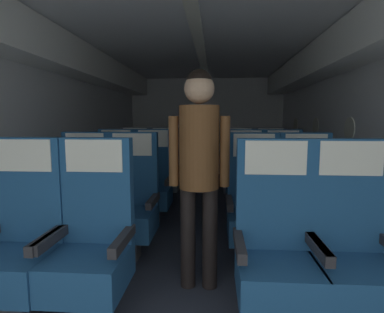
% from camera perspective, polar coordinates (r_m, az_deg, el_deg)
% --- Properties ---
extents(ground, '(3.62, 7.20, 0.02)m').
position_cam_1_polar(ground, '(3.70, 1.04, -12.60)').
color(ground, '#2D3342').
extents(fuselage_shell, '(3.50, 6.85, 2.19)m').
position_cam_1_polar(fuselage_shell, '(3.77, 1.34, 12.41)').
color(fuselage_shell, silver).
rests_on(fuselage_shell, ground).
extents(seat_a_left_window, '(0.48, 0.46, 1.11)m').
position_cam_1_polar(seat_a_left_window, '(2.22, -29.25, -13.97)').
color(seat_a_left_window, '#38383D').
rests_on(seat_a_left_window, ground).
extents(seat_a_left_aisle, '(0.48, 0.46, 1.11)m').
position_cam_1_polar(seat_a_left_aisle, '(2.03, -18.13, -15.38)').
color(seat_a_left_aisle, '#38383D').
rests_on(seat_a_left_aisle, ground).
extents(seat_a_right_aisle, '(0.48, 0.46, 1.11)m').
position_cam_1_polar(seat_a_right_aisle, '(2.04, 27.63, -15.75)').
color(seat_a_right_aisle, '#38383D').
rests_on(seat_a_right_aisle, ground).
extents(seat_a_right_window, '(0.48, 0.46, 1.11)m').
position_cam_1_polar(seat_a_right_window, '(1.91, 15.28, -16.73)').
color(seat_a_right_window, '#38383D').
rests_on(seat_a_right_window, ground).
extents(seat_b_left_window, '(0.48, 0.46, 1.11)m').
position_cam_1_polar(seat_b_left_window, '(2.98, -19.55, -8.28)').
color(seat_b_left_window, '#38383D').
rests_on(seat_b_left_window, ground).
extents(seat_b_left_aisle, '(0.48, 0.46, 1.11)m').
position_cam_1_polar(seat_b_left_aisle, '(2.82, -11.27, -8.89)').
color(seat_b_left_aisle, '#38383D').
rests_on(seat_b_left_aisle, ground).
extents(seat_b_right_aisle, '(0.48, 0.46, 1.11)m').
position_cam_1_polar(seat_b_right_aisle, '(2.85, 20.47, -9.02)').
color(seat_b_right_aisle, '#38383D').
rests_on(seat_b_right_aisle, ground).
extents(seat_b_right_window, '(0.48, 0.46, 1.11)m').
position_cam_1_polar(seat_b_right_window, '(2.74, 11.38, -9.36)').
color(seat_b_right_window, '#38383D').
rests_on(seat_b_right_window, ground).
extents(seat_c_left_window, '(0.48, 0.46, 1.11)m').
position_cam_1_polar(seat_c_left_window, '(3.78, -14.12, -4.93)').
color(seat_c_left_window, '#38383D').
rests_on(seat_c_left_window, ground).
extents(seat_c_left_aisle, '(0.48, 0.46, 1.11)m').
position_cam_1_polar(seat_c_left_aisle, '(3.68, -7.39, -5.12)').
color(seat_c_left_aisle, '#38383D').
rests_on(seat_c_left_aisle, ground).
extents(seat_c_right_aisle, '(0.48, 0.46, 1.11)m').
position_cam_1_polar(seat_c_right_aisle, '(3.68, 16.57, -5.34)').
color(seat_c_right_aisle, '#38383D').
rests_on(seat_c_right_aisle, ground).
extents(seat_c_right_window, '(0.48, 0.46, 1.11)m').
position_cam_1_polar(seat_c_right_window, '(3.61, 9.93, -5.40)').
color(seat_c_right_window, '#38383D').
rests_on(seat_c_right_window, ground).
extents(seat_d_left_window, '(0.48, 0.46, 1.11)m').
position_cam_1_polar(seat_d_left_window, '(4.63, -10.68, -2.71)').
color(seat_d_left_window, '#38383D').
rests_on(seat_d_left_window, ground).
extents(seat_d_left_aisle, '(0.48, 0.46, 1.11)m').
position_cam_1_polar(seat_d_left_aisle, '(4.53, -5.19, -2.83)').
color(seat_d_left_aisle, '#38383D').
rests_on(seat_d_left_aisle, ground).
extents(seat_d_right_aisle, '(0.48, 0.46, 1.11)m').
position_cam_1_polar(seat_d_right_aisle, '(4.52, 14.38, -3.03)').
color(seat_d_right_aisle, '#38383D').
rests_on(seat_d_right_aisle, ground).
extents(seat_d_right_window, '(0.48, 0.46, 1.11)m').
position_cam_1_polar(seat_d_right_window, '(4.47, 8.68, -3.02)').
color(seat_d_right_window, '#38383D').
rests_on(seat_d_right_window, ground).
extents(flight_attendant, '(0.43, 0.28, 1.57)m').
position_cam_1_polar(flight_attendant, '(2.16, 1.32, -0.11)').
color(flight_attendant, black).
rests_on(flight_attendant, ground).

